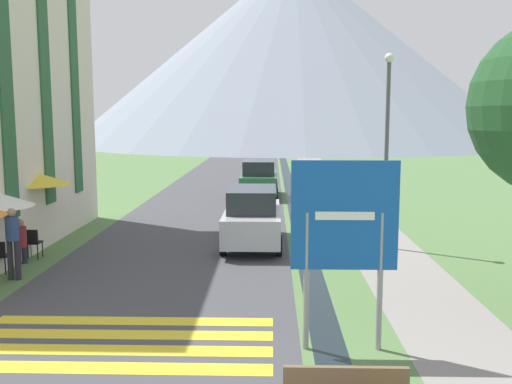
{
  "coord_description": "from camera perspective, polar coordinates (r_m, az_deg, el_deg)",
  "views": [
    {
      "loc": [
        0.18,
        -5.3,
        4.02
      ],
      "look_at": [
        -0.24,
        10.0,
        1.94
      ],
      "focal_mm": 40.0,
      "sensor_mm": 36.0,
      "label": 1
    }
  ],
  "objects": [
    {
      "name": "road_sign",
      "position": [
        9.7,
        8.82,
        -3.81
      ],
      "size": [
        1.8,
        0.11,
        3.28
      ],
      "color": "gray",
      "rests_on": "ground_plane"
    },
    {
      "name": "road",
      "position": [
        35.63,
        -2.75,
        1.24
      ],
      "size": [
        6.4,
        60.0,
        0.01
      ],
      "color": "#424247",
      "rests_on": "ground_plane"
    },
    {
      "name": "parked_car_near",
      "position": [
        17.53,
        -0.35,
        -2.5
      ],
      "size": [
        1.78,
        4.19,
        1.82
      ],
      "color": "#B2B2B7",
      "rests_on": "ground_plane"
    },
    {
      "name": "crosswalk_marking",
      "position": [
        10.76,
        -13.41,
        -14.39
      ],
      "size": [
        5.44,
        2.54,
        0.01
      ],
      "color": "yellow",
      "rests_on": "ground_plane"
    },
    {
      "name": "cafe_umbrella_rear_yellow",
      "position": [
        18.14,
        -21.16,
        1.25
      ],
      "size": [
        2.0,
        2.0,
        2.33
      ],
      "color": "#B7B2A8",
      "rests_on": "ground_plane"
    },
    {
      "name": "person_seated_near",
      "position": [
        16.79,
        -22.48,
        -4.36
      ],
      "size": [
        0.32,
        0.32,
        1.22
      ],
      "color": "#282833",
      "rests_on": "ground_plane"
    },
    {
      "name": "cafe_chair_far_right",
      "position": [
        17.22,
        -21.45,
        -4.57
      ],
      "size": [
        0.4,
        0.4,
        0.85
      ],
      "rotation": [
        0.0,
        0.0,
        -0.16
      ],
      "color": "black",
      "rests_on": "ground_plane"
    },
    {
      "name": "cafe_chair_far_left",
      "position": [
        17.14,
        -22.75,
        -4.69
      ],
      "size": [
        0.4,
        0.4,
        0.85
      ],
      "rotation": [
        0.0,
        0.0,
        -0.29
      ],
      "color": "black",
      "rests_on": "ground_plane"
    },
    {
      "name": "ground_plane",
      "position": [
        25.62,
        1.15,
        -1.31
      ],
      "size": [
        160.0,
        160.0,
        0.0
      ],
      "primitive_type": "plane",
      "color": "#517542"
    },
    {
      "name": "parked_car_far",
      "position": [
        27.96,
        0.29,
        1.33
      ],
      "size": [
        1.86,
        3.91,
        1.82
      ],
      "color": "#28663D",
      "rests_on": "ground_plane"
    },
    {
      "name": "cafe_chair_middle",
      "position": [
        15.95,
        -24.26,
        -5.67
      ],
      "size": [
        0.4,
        0.4,
        0.85
      ],
      "rotation": [
        0.0,
        0.0,
        0.31
      ],
      "color": "black",
      "rests_on": "ground_plane"
    },
    {
      "name": "drainage_channel",
      "position": [
        35.54,
        3.21,
        1.22
      ],
      "size": [
        0.6,
        60.0,
        0.0
      ],
      "color": "black",
      "rests_on": "ground_plane"
    },
    {
      "name": "footpath",
      "position": [
        35.69,
        7.06,
        1.2
      ],
      "size": [
        2.2,
        60.0,
        0.01
      ],
      "color": "gray",
      "rests_on": "ground_plane"
    },
    {
      "name": "person_standing_terrace",
      "position": [
        15.13,
        -23.16,
        -4.27
      ],
      "size": [
        0.32,
        0.32,
        1.78
      ],
      "color": "#282833",
      "rests_on": "ground_plane"
    },
    {
      "name": "streetlamp",
      "position": [
        17.45,
        12.96,
        5.48
      ],
      "size": [
        0.28,
        0.28,
        5.81
      ],
      "color": "#515156",
      "rests_on": "ground_plane"
    },
    {
      "name": "mountain_distant",
      "position": [
        85.87,
        3.82,
        13.97
      ],
      "size": [
        64.77,
        64.77,
        26.77
      ],
      "color": "gray",
      "rests_on": "ground_plane"
    }
  ]
}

